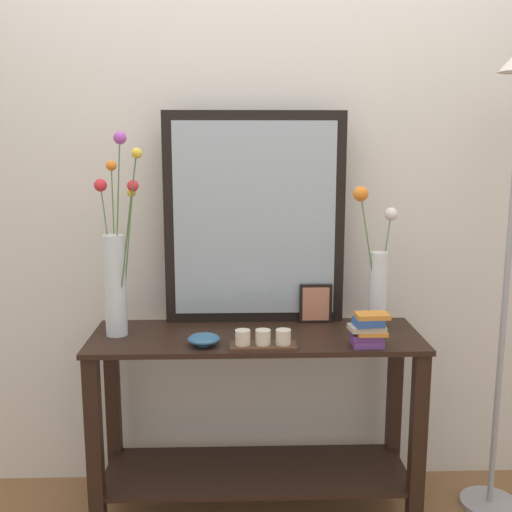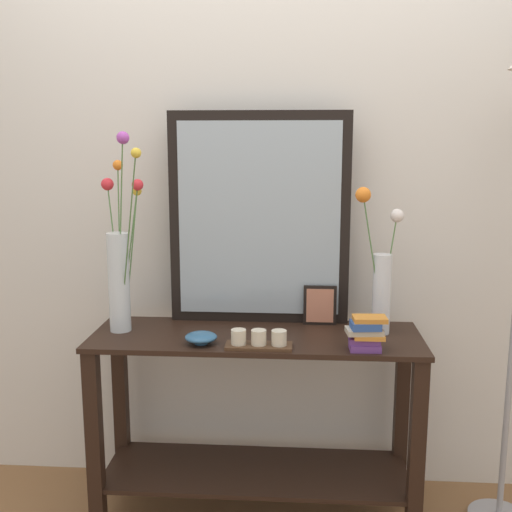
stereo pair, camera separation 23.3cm
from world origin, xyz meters
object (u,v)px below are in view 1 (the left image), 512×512
object	(u,v)px
mirror_leaning	(254,219)
candle_tray	(263,340)
picture_frame_small	(316,304)
book_stack	(368,330)
console_table	(256,407)
vase_right	(377,275)
decorative_bowl	(204,339)
tall_vase_left	(116,268)
floor_lamp	(512,209)

from	to	relation	value
mirror_leaning	candle_tray	xyz separation A→B (m)	(0.02, -0.34, -0.40)
picture_frame_small	book_stack	xyz separation A→B (m)	(0.16, -0.30, -0.02)
console_table	book_stack	xyz separation A→B (m)	(0.41, -0.15, 0.37)
console_table	book_stack	size ratio (longest dim) A/B	8.70
vase_right	candle_tray	world-z (taller)	vase_right
decorative_bowl	book_stack	size ratio (longest dim) A/B	0.81
tall_vase_left	floor_lamp	distance (m)	1.54
vase_right	candle_tray	xyz separation A→B (m)	(-0.46, -0.21, -0.19)
console_table	picture_frame_small	xyz separation A→B (m)	(0.25, 0.15, 0.39)
decorative_bowl	mirror_leaning	bearing A→B (deg)	57.83
tall_vase_left	candle_tray	size ratio (longest dim) A/B	3.19
vase_right	candle_tray	bearing A→B (deg)	-155.52
mirror_leaning	decorative_bowl	xyz separation A→B (m)	(-0.19, -0.31, -0.41)
mirror_leaning	tall_vase_left	world-z (taller)	mirror_leaning
console_table	candle_tray	world-z (taller)	candle_tray
console_table	tall_vase_left	xyz separation A→B (m)	(-0.54, 0.02, 0.57)
tall_vase_left	floor_lamp	size ratio (longest dim) A/B	0.42
vase_right	picture_frame_small	bearing A→B (deg)	157.73
book_stack	mirror_leaning	bearing A→B (deg)	140.67
decorative_bowl	picture_frame_small	bearing A→B (deg)	31.51
console_table	mirror_leaning	size ratio (longest dim) A/B	1.49
tall_vase_left	picture_frame_small	world-z (taller)	tall_vase_left
decorative_bowl	floor_lamp	distance (m)	1.28
mirror_leaning	decorative_bowl	world-z (taller)	mirror_leaning
mirror_leaning	decorative_bowl	bearing A→B (deg)	-122.17
tall_vase_left	decorative_bowl	bearing A→B (deg)	-23.16
candle_tray	floor_lamp	bearing A→B (deg)	10.05
decorative_bowl	floor_lamp	bearing A→B (deg)	6.86
vase_right	book_stack	bearing A→B (deg)	-109.35
floor_lamp	picture_frame_small	bearing A→B (deg)	169.72
console_table	mirror_leaning	bearing A→B (deg)	91.16
tall_vase_left	console_table	bearing A→B (deg)	-2.30
mirror_leaning	console_table	bearing A→B (deg)	-88.84
tall_vase_left	floor_lamp	xyz separation A→B (m)	(1.52, -0.00, 0.22)
picture_frame_small	book_stack	size ratio (longest dim) A/B	1.11
decorative_bowl	console_table	bearing A→B (deg)	32.28
candle_tray	decorative_bowl	distance (m)	0.22
tall_vase_left	candle_tray	world-z (taller)	tall_vase_left
candle_tray	mirror_leaning	bearing A→B (deg)	94.20
book_stack	picture_frame_small	bearing A→B (deg)	117.05
mirror_leaning	book_stack	size ratio (longest dim) A/B	5.85
tall_vase_left	candle_tray	bearing A→B (deg)	-17.36
candle_tray	decorative_bowl	world-z (taller)	candle_tray
picture_frame_small	floor_lamp	distance (m)	0.85
candle_tray	floor_lamp	world-z (taller)	floor_lamp
mirror_leaning	vase_right	world-z (taller)	mirror_leaning
candle_tray	book_stack	world-z (taller)	book_stack
candle_tray	picture_frame_small	bearing A→B (deg)	52.77
book_stack	floor_lamp	distance (m)	0.74
console_table	mirror_leaning	world-z (taller)	mirror_leaning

